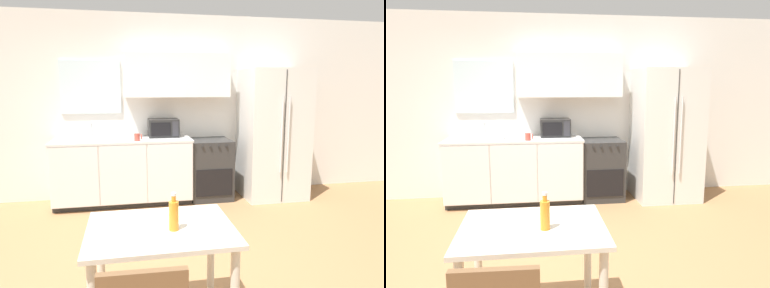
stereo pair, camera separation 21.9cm
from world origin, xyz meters
TOP-DOWN VIEW (x-y plane):
  - ground_plane at (0.00, 0.00)m, footprint 12.00×12.00m
  - wall_back at (0.05, 2.16)m, footprint 12.00×0.38m
  - kitchen_counter at (-0.37, 1.84)m, footprint 1.91×0.66m
  - oven_range at (0.88, 1.85)m, footprint 0.61×0.62m
  - refrigerator at (1.83, 1.77)m, footprint 0.91×0.82m
  - kitchen_sink at (-0.81, 1.84)m, footprint 0.59×0.44m
  - microwave at (0.21, 1.96)m, footprint 0.43×0.34m
  - coffee_mug at (-0.18, 1.63)m, footprint 0.11×0.08m
  - dining_table at (-0.12, -0.90)m, footprint 0.94×0.72m
  - drink_bottle at (-0.04, -0.96)m, footprint 0.06×0.06m

SIDE VIEW (x-z plane):
  - ground_plane at x=0.00m, z-range 0.00..0.00m
  - oven_range at x=0.88m, z-range 0.00..0.88m
  - kitchen_counter at x=-0.37m, z-range 0.00..0.93m
  - dining_table at x=-0.12m, z-range 0.25..1.00m
  - drink_bottle at x=-0.04m, z-range 0.74..0.98m
  - kitchen_sink at x=-0.81m, z-range 0.83..1.06m
  - refrigerator at x=1.83m, z-range 0.00..1.91m
  - coffee_mug at x=-0.18m, z-range 0.93..1.03m
  - microwave at x=0.21m, z-range 0.93..1.19m
  - wall_back at x=0.05m, z-range 0.07..2.77m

